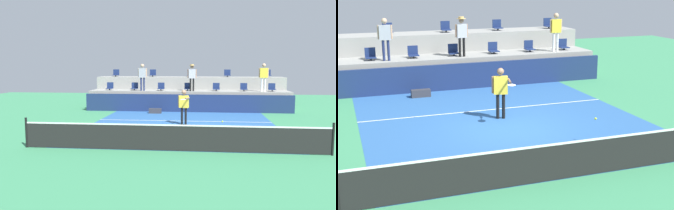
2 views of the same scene
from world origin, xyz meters
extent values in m
plane|color=#388456|center=(0.00, 0.00, 0.00)|extent=(40.00, 40.00, 0.00)
cube|color=#285693|center=(0.00, 1.00, 0.00)|extent=(9.00, 10.00, 0.01)
cube|color=white|center=(0.00, 2.40, 0.01)|extent=(9.00, 0.06, 0.00)
cube|color=black|center=(0.00, -4.00, 0.46)|extent=(10.40, 0.01, 0.87)
cube|color=white|center=(0.00, -4.00, 0.89)|extent=(10.40, 0.02, 0.05)
cube|color=navy|center=(0.00, 6.00, 0.55)|extent=(13.00, 0.16, 1.10)
cube|color=gray|center=(0.00, 7.30, 0.62)|extent=(13.00, 1.80, 1.25)
cube|color=gray|center=(0.00, 9.10, 1.05)|extent=(13.00, 1.80, 2.10)
cylinder|color=#2D2D33|center=(-3.60, 7.15, 1.30)|extent=(0.08, 0.08, 0.10)
cube|color=navy|center=(-3.60, 7.15, 1.37)|extent=(0.44, 0.40, 0.04)
cube|color=navy|center=(-3.60, 7.33, 1.58)|extent=(0.44, 0.04, 0.38)
cylinder|color=#2D2D33|center=(-1.82, 7.15, 1.30)|extent=(0.08, 0.08, 0.10)
cube|color=navy|center=(-1.82, 7.15, 1.37)|extent=(0.44, 0.40, 0.04)
cube|color=navy|center=(-1.82, 7.33, 1.58)|extent=(0.44, 0.04, 0.38)
cylinder|color=#2D2D33|center=(-0.05, 7.15, 1.30)|extent=(0.08, 0.08, 0.10)
cube|color=navy|center=(-0.05, 7.15, 1.37)|extent=(0.44, 0.40, 0.04)
cube|color=navy|center=(-0.05, 7.33, 1.58)|extent=(0.44, 0.04, 0.38)
cylinder|color=#2D2D33|center=(1.81, 7.15, 1.30)|extent=(0.08, 0.08, 0.10)
cube|color=navy|center=(1.81, 7.15, 1.37)|extent=(0.44, 0.40, 0.04)
cube|color=navy|center=(1.81, 7.33, 1.58)|extent=(0.44, 0.04, 0.38)
cylinder|color=#2D2D33|center=(3.58, 7.15, 1.30)|extent=(0.08, 0.08, 0.10)
cube|color=navy|center=(3.58, 7.15, 1.37)|extent=(0.44, 0.40, 0.04)
cube|color=navy|center=(3.58, 7.33, 1.58)|extent=(0.44, 0.04, 0.38)
cylinder|color=#2D2D33|center=(5.36, 7.15, 1.30)|extent=(0.08, 0.08, 0.10)
cube|color=navy|center=(5.36, 7.15, 1.37)|extent=(0.44, 0.40, 0.04)
cube|color=navy|center=(5.36, 7.33, 1.58)|extent=(0.44, 0.04, 0.38)
cylinder|color=#2D2D33|center=(-2.64, 8.95, 2.15)|extent=(0.08, 0.08, 0.10)
cube|color=navy|center=(-2.64, 8.95, 2.22)|extent=(0.44, 0.40, 0.04)
cube|color=navy|center=(-2.64, 9.13, 2.43)|extent=(0.44, 0.04, 0.38)
cylinder|color=#2D2D33|center=(0.04, 8.95, 2.15)|extent=(0.08, 0.08, 0.10)
cube|color=navy|center=(0.04, 8.95, 2.22)|extent=(0.44, 0.40, 0.04)
cube|color=navy|center=(0.04, 9.13, 2.43)|extent=(0.44, 0.04, 0.38)
cylinder|color=#2D2D33|center=(2.63, 8.95, 2.15)|extent=(0.08, 0.08, 0.10)
cube|color=navy|center=(2.63, 8.95, 2.22)|extent=(0.44, 0.40, 0.04)
cube|color=navy|center=(2.63, 9.13, 2.43)|extent=(0.44, 0.04, 0.38)
cylinder|color=#2D2D33|center=(5.37, 8.95, 2.15)|extent=(0.08, 0.08, 0.10)
cube|color=navy|center=(5.37, 8.95, 2.22)|extent=(0.44, 0.40, 0.04)
cube|color=navy|center=(5.37, 9.13, 2.43)|extent=(0.44, 0.04, 0.38)
cylinder|color=black|center=(-0.03, 1.27, 0.42)|extent=(0.13, 0.13, 0.85)
cylinder|color=black|center=(0.16, 1.22, 0.42)|extent=(0.13, 0.13, 0.85)
cube|color=yellow|center=(0.06, 1.24, 1.15)|extent=(0.49, 0.29, 0.60)
sphere|color=#846047|center=(0.06, 1.24, 1.61)|extent=(0.28, 0.28, 0.23)
cylinder|color=#846047|center=(-0.19, 1.31, 1.16)|extent=(0.09, 0.09, 0.56)
cylinder|color=#846047|center=(0.25, 0.92, 1.35)|extent=(0.20, 0.54, 0.07)
cylinder|color=black|center=(0.16, 0.56, 1.35)|extent=(0.10, 0.26, 0.04)
ellipsoid|color=silver|center=(0.09, 0.29, 1.35)|extent=(0.33, 0.37, 0.03)
cylinder|color=navy|center=(-3.09, 6.86, 1.68)|extent=(0.12, 0.12, 0.86)
cylinder|color=navy|center=(-2.89, 6.84, 1.68)|extent=(0.12, 0.12, 0.86)
cube|color=#B2B2B7|center=(-2.99, 6.85, 2.42)|extent=(0.49, 0.24, 0.61)
sphere|color=tan|center=(-2.99, 6.85, 2.89)|extent=(0.26, 0.26, 0.23)
cylinder|color=tan|center=(-3.26, 6.88, 2.44)|extent=(0.08, 0.08, 0.58)
cylinder|color=tan|center=(-2.72, 6.82, 2.44)|extent=(0.08, 0.08, 0.58)
cylinder|color=black|center=(0.15, 6.84, 1.66)|extent=(0.12, 0.12, 0.83)
cylinder|color=black|center=(0.34, 6.86, 1.66)|extent=(0.12, 0.12, 0.83)
cube|color=#B2B2B7|center=(0.24, 6.85, 2.37)|extent=(0.47, 0.24, 0.58)
sphere|color=#A87A5B|center=(0.24, 6.85, 2.82)|extent=(0.25, 0.25, 0.22)
cylinder|color=#A87A5B|center=(-0.01, 6.82, 2.38)|extent=(0.08, 0.08, 0.55)
cylinder|color=#A87A5B|center=(0.50, 6.88, 2.38)|extent=(0.08, 0.08, 0.55)
cylinder|color=tan|center=(0.24, 6.85, 2.89)|extent=(0.45, 0.45, 0.01)
cylinder|color=tan|center=(0.24, 6.85, 2.94)|extent=(0.26, 0.26, 0.09)
cylinder|color=white|center=(4.65, 6.85, 1.69)|extent=(0.11, 0.11, 0.88)
cylinder|color=white|center=(4.85, 6.85, 1.69)|extent=(0.11, 0.11, 0.88)
cube|color=yellow|center=(4.75, 6.85, 2.44)|extent=(0.48, 0.19, 0.62)
sphere|color=tan|center=(4.75, 6.85, 2.91)|extent=(0.24, 0.24, 0.24)
cylinder|color=tan|center=(4.48, 6.85, 2.45)|extent=(0.07, 0.07, 0.58)
cylinder|color=tan|center=(5.02, 6.85, 2.45)|extent=(0.07, 0.07, 0.58)
sphere|color=#CCE033|center=(1.76, -2.01, 0.73)|extent=(0.07, 0.07, 0.07)
cube|color=#333338|center=(-1.92, 5.17, 0.15)|extent=(0.76, 0.28, 0.30)
camera|label=1|loc=(1.06, -15.38, 2.89)|focal=36.80mm
camera|label=2|loc=(-5.00, -13.23, 4.53)|focal=50.87mm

